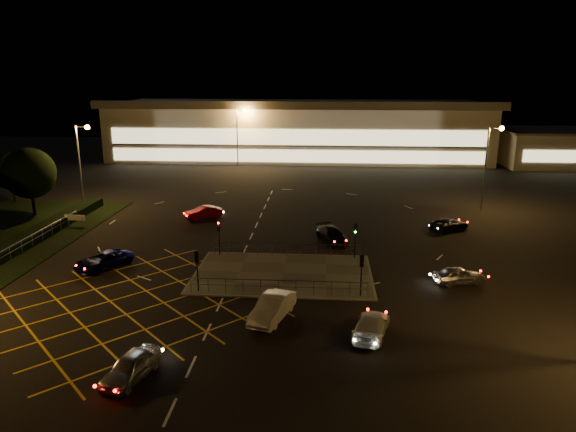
# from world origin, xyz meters

# --- Properties ---
(ground) EXTENTS (180.00, 180.00, 0.00)m
(ground) POSITION_xyz_m (0.00, 0.00, 0.00)
(ground) COLOR black
(ground) RESTS_ON ground
(pedestrian_island) EXTENTS (14.00, 9.00, 0.12)m
(pedestrian_island) POSITION_xyz_m (2.00, -2.00, 0.06)
(pedestrian_island) COLOR #4C4944
(pedestrian_island) RESTS_ON ground
(hedge) EXTENTS (2.00, 26.00, 1.00)m
(hedge) POSITION_xyz_m (-23.00, 6.00, 0.50)
(hedge) COLOR black
(hedge) RESTS_ON ground
(supermarket) EXTENTS (72.00, 26.50, 10.50)m
(supermarket) POSITION_xyz_m (0.00, 61.95, 5.31)
(supermarket) COLOR beige
(supermarket) RESTS_ON ground
(retail_unit_a) EXTENTS (18.80, 14.80, 6.35)m
(retail_unit_a) POSITION_xyz_m (46.00, 53.97, 3.21)
(retail_unit_a) COLOR beige
(retail_unit_a) RESTS_ON ground
(streetlight_nw) EXTENTS (1.78, 0.56, 10.03)m
(streetlight_nw) POSITION_xyz_m (-23.56, 18.00, 6.56)
(streetlight_nw) COLOR slate
(streetlight_nw) RESTS_ON ground
(streetlight_ne) EXTENTS (1.78, 0.56, 10.03)m
(streetlight_ne) POSITION_xyz_m (24.44, 20.00, 6.56)
(streetlight_ne) COLOR slate
(streetlight_ne) RESTS_ON ground
(streetlight_far_left) EXTENTS (1.78, 0.56, 10.03)m
(streetlight_far_left) POSITION_xyz_m (-9.56, 48.00, 6.56)
(streetlight_far_left) COLOR slate
(streetlight_far_left) RESTS_ON ground
(streetlight_far_right) EXTENTS (1.78, 0.56, 10.03)m
(streetlight_far_right) POSITION_xyz_m (30.44, 50.00, 6.56)
(streetlight_far_right) COLOR slate
(streetlight_far_right) RESTS_ON ground
(signal_sw) EXTENTS (0.28, 0.30, 3.15)m
(signal_sw) POSITION_xyz_m (-4.00, -5.99, 2.37)
(signal_sw) COLOR black
(signal_sw) RESTS_ON pedestrian_island
(signal_se) EXTENTS (0.28, 0.30, 3.15)m
(signal_se) POSITION_xyz_m (8.00, -5.99, 2.37)
(signal_se) COLOR black
(signal_se) RESTS_ON pedestrian_island
(signal_nw) EXTENTS (0.28, 0.30, 3.15)m
(signal_nw) POSITION_xyz_m (-4.00, 1.99, 2.37)
(signal_nw) COLOR black
(signal_nw) RESTS_ON pedestrian_island
(signal_ne) EXTENTS (0.28, 0.30, 3.15)m
(signal_ne) POSITION_xyz_m (8.00, 1.99, 2.37)
(signal_ne) COLOR black
(signal_ne) RESTS_ON pedestrian_island
(tree_c) EXTENTS (5.76, 5.76, 7.84)m
(tree_c) POSITION_xyz_m (-28.00, 14.00, 4.95)
(tree_c) COLOR black
(tree_c) RESTS_ON ground
(tree_d) EXTENTS (4.68, 4.68, 6.37)m
(tree_d) POSITION_xyz_m (-34.00, 20.00, 4.02)
(tree_d) COLOR black
(tree_d) RESTS_ON ground
(car_near_silver) EXTENTS (2.66, 4.37, 1.39)m
(car_near_silver) POSITION_xyz_m (-4.89, -17.33, 0.69)
(car_near_silver) COLOR #BABEC2
(car_near_silver) RESTS_ON ground
(car_queue_white) EXTENTS (2.98, 5.02, 1.56)m
(car_queue_white) POSITION_xyz_m (1.94, -9.85, 0.78)
(car_queue_white) COLOR silver
(car_queue_white) RESTS_ON ground
(car_left_blue) EXTENTS (4.54, 5.32, 1.36)m
(car_left_blue) POSITION_xyz_m (-13.15, -1.59, 0.68)
(car_left_blue) COLOR #0C0D48
(car_left_blue) RESTS_ON ground
(car_far_dkgrey) EXTENTS (3.56, 5.13, 1.38)m
(car_far_dkgrey) POSITION_xyz_m (6.05, 6.82, 0.69)
(car_far_dkgrey) COLOR black
(car_far_dkgrey) RESTS_ON ground
(car_right_silver) EXTENTS (4.22, 2.42, 1.35)m
(car_right_silver) POSITION_xyz_m (15.77, -2.95, 0.68)
(car_right_silver) COLOR #9FA2A5
(car_right_silver) RESTS_ON ground
(car_circ_red) EXTENTS (4.34, 3.31, 1.37)m
(car_circ_red) POSITION_xyz_m (-8.27, 14.19, 0.69)
(car_circ_red) COLOR maroon
(car_circ_red) RESTS_ON ground
(car_east_grey) EXTENTS (4.86, 4.16, 1.24)m
(car_east_grey) POSITION_xyz_m (18.29, 11.62, 0.62)
(car_east_grey) COLOR black
(car_east_grey) RESTS_ON ground
(car_approach_white) EXTENTS (2.94, 4.85, 1.31)m
(car_approach_white) POSITION_xyz_m (8.28, -11.68, 0.66)
(car_approach_white) COLOR #B8B8B8
(car_approach_white) RESTS_ON ground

